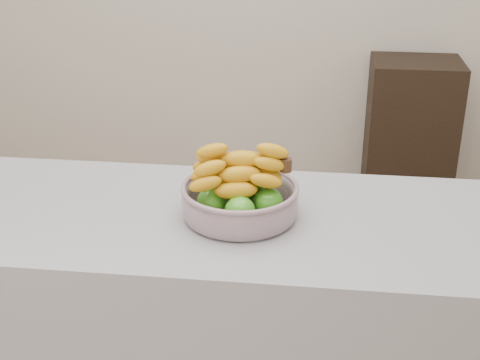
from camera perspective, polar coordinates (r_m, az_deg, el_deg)
The scene contains 3 objects.
counter at distance 1.96m, azimuth -5.10°, elevation -14.55°, with size 2.00×0.60×0.90m, color gray.
cabinet at distance 3.69m, azimuth 14.28°, elevation 3.63°, with size 0.46×0.37×0.82m, color black.
fruit_bowl at distance 1.66m, azimuth -0.01°, elevation -1.38°, with size 0.29×0.29×0.18m.
Camera 1 is at (0.35, -1.65, 1.68)m, focal length 50.00 mm.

